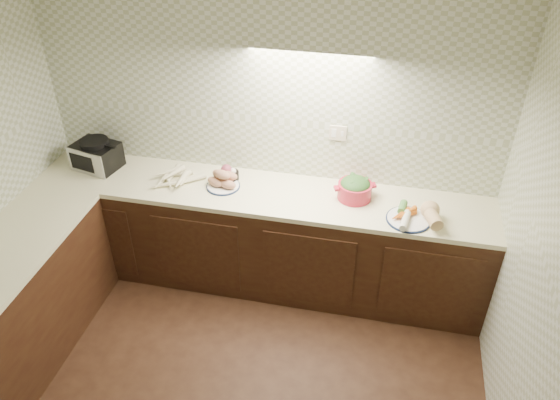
% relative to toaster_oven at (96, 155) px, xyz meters
% --- Properties ---
extents(room, '(3.60, 3.60, 2.60)m').
position_rel_toaster_oven_xyz_m(room, '(1.39, -1.57, 0.61)').
color(room, black).
rests_on(room, ground).
extents(counter, '(3.60, 3.60, 0.90)m').
position_rel_toaster_oven_xyz_m(counter, '(0.71, -0.88, -0.57)').
color(counter, black).
rests_on(counter, ground).
extents(toaster_oven, '(0.40, 0.34, 0.25)m').
position_rel_toaster_oven_xyz_m(toaster_oven, '(0.00, 0.00, 0.00)').
color(toaster_oven, black).
rests_on(toaster_oven, counter).
extents(parsnip_pile, '(0.35, 0.43, 0.08)m').
position_rel_toaster_oven_xyz_m(parsnip_pile, '(0.73, -0.05, -0.08)').
color(parsnip_pile, beige).
rests_on(parsnip_pile, counter).
extents(sweet_potato_plate, '(0.26, 0.26, 0.15)m').
position_rel_toaster_oven_xyz_m(sweet_potato_plate, '(1.10, -0.06, -0.06)').
color(sweet_potato_plate, '#101C3C').
rests_on(sweet_potato_plate, counter).
extents(onion_bowl, '(0.16, 0.16, 0.13)m').
position_rel_toaster_oven_xyz_m(onion_bowl, '(1.10, 0.05, -0.07)').
color(onion_bowl, black).
rests_on(onion_bowl, counter).
extents(dutch_oven, '(0.33, 0.33, 0.18)m').
position_rel_toaster_oven_xyz_m(dutch_oven, '(2.12, -0.00, -0.03)').
color(dutch_oven, '#B41C32').
rests_on(dutch_oven, counter).
extents(veg_plate, '(0.40, 0.37, 0.15)m').
position_rel_toaster_oven_xyz_m(veg_plate, '(2.60, -0.18, -0.06)').
color(veg_plate, '#101C3C').
rests_on(veg_plate, counter).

